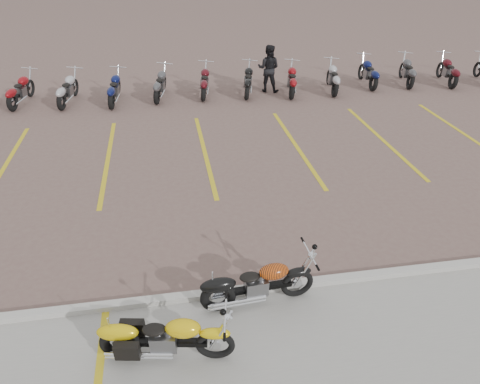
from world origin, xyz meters
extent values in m
plane|color=brown|center=(0.00, 0.00, 0.00)|extent=(100.00, 100.00, 0.00)
cube|color=#ADAAA3|center=(0.00, -2.00, 0.06)|extent=(60.00, 0.18, 0.12)
torus|color=black|center=(-0.60, -3.32, 0.29)|extent=(0.59, 0.20, 0.58)
torus|color=black|center=(-1.97, -3.07, 0.29)|extent=(0.64, 0.26, 0.62)
cube|color=black|center=(-1.28, -3.20, 0.34)|extent=(1.17, 0.32, 0.09)
cube|color=slate|center=(-1.33, -3.19, 0.39)|extent=(0.42, 0.33, 0.31)
ellipsoid|color=#DBB20B|center=(-1.04, -3.24, 0.66)|extent=(0.56, 0.38, 0.27)
ellipsoid|color=black|center=(-1.44, -3.17, 0.63)|extent=(0.39, 0.29, 0.11)
torus|color=black|center=(0.94, -2.23, 0.28)|extent=(0.58, 0.14, 0.58)
torus|color=black|center=(-0.43, -2.32, 0.28)|extent=(0.62, 0.19, 0.61)
cube|color=black|center=(0.25, -2.28, 0.34)|extent=(1.16, 0.19, 0.09)
cube|color=slate|center=(0.21, -2.28, 0.39)|extent=(0.39, 0.29, 0.30)
ellipsoid|color=black|center=(0.50, -2.26, 0.66)|extent=(0.53, 0.32, 0.27)
ellipsoid|color=black|center=(0.09, -2.29, 0.62)|extent=(0.36, 0.25, 0.11)
imported|color=black|center=(3.04, 9.25, 0.89)|extent=(1.07, 0.97, 1.78)
camera|label=1|loc=(-1.07, -8.17, 5.62)|focal=35.00mm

